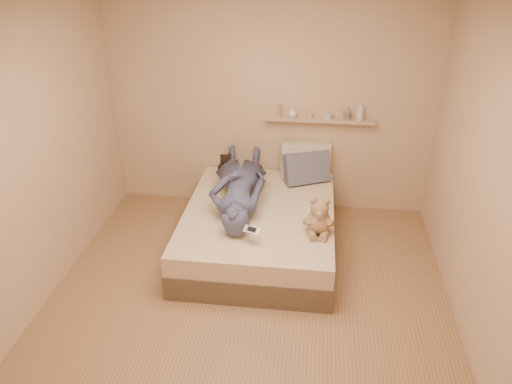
# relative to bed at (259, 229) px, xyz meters

# --- Properties ---
(room) EXTENTS (3.80, 3.80, 3.80)m
(room) POSITION_rel_bed_xyz_m (0.00, -0.93, 1.08)
(room) COLOR #9D7051
(room) RESTS_ON ground
(bed) EXTENTS (1.50, 1.90, 0.45)m
(bed) POSITION_rel_bed_xyz_m (0.00, 0.00, 0.00)
(bed) COLOR brown
(bed) RESTS_ON floor
(game_console) EXTENTS (0.17, 0.11, 0.05)m
(game_console) POSITION_rel_bed_xyz_m (0.00, -0.60, 0.36)
(game_console) COLOR silver
(game_console) RESTS_ON bed
(teddy_bear) EXTENTS (0.31, 0.30, 0.38)m
(teddy_bear) POSITION_rel_bed_xyz_m (0.59, -0.36, 0.38)
(teddy_bear) COLOR #A38459
(teddy_bear) RESTS_ON bed
(dark_plush) EXTENTS (0.19, 0.19, 0.29)m
(dark_plush) POSITION_rel_bed_xyz_m (-0.46, 0.70, 0.35)
(dark_plush) COLOR black
(dark_plush) RESTS_ON bed
(pillow_cream) EXTENTS (0.58, 0.29, 0.42)m
(pillow_cream) POSITION_rel_bed_xyz_m (0.42, 0.83, 0.43)
(pillow_cream) COLOR beige
(pillow_cream) RESTS_ON bed
(pillow_grey) EXTENTS (0.55, 0.42, 0.37)m
(pillow_grey) POSITION_rel_bed_xyz_m (0.44, 0.69, 0.40)
(pillow_grey) COLOR slate
(pillow_grey) RESTS_ON bed
(person) EXTENTS (0.70, 1.60, 0.37)m
(person) POSITION_rel_bed_xyz_m (-0.23, 0.17, 0.41)
(person) COLOR #474E6F
(person) RESTS_ON bed
(wall_shelf) EXTENTS (1.20, 0.12, 0.03)m
(wall_shelf) POSITION_rel_bed_xyz_m (0.55, 0.91, 0.88)
(wall_shelf) COLOR tan
(wall_shelf) RESTS_ON wall_back
(shelf_bottles) EXTENTS (0.94, 0.10, 0.20)m
(shelf_bottles) POSITION_rel_bed_xyz_m (0.61, 0.91, 0.96)
(shelf_bottles) COLOR white
(shelf_bottles) RESTS_ON wall_shelf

